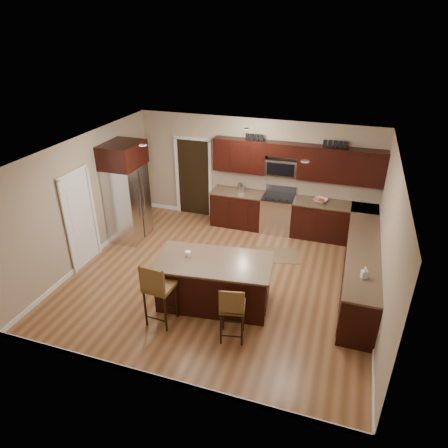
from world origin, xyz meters
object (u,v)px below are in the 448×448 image
(island, at_px, (214,283))
(refrigerator, at_px, (127,191))
(range, at_px, (277,213))
(stool_right, at_px, (232,308))
(stool_left, at_px, (157,288))

(island, relative_size, refrigerator, 0.93)
(range, relative_size, stool_right, 1.04)
(island, distance_m, refrigerator, 3.37)
(stool_right, bearing_deg, range, 79.14)
(stool_left, height_order, refrigerator, refrigerator)
(range, xyz_separation_m, stool_left, (-1.24, -4.06, 0.29))
(stool_right, bearing_deg, stool_left, 168.54)
(island, xyz_separation_m, stool_right, (0.61, -0.84, 0.24))
(island, relative_size, stool_right, 2.05)
(island, bearing_deg, range, 73.62)
(island, height_order, stool_right, stool_right)
(island, xyz_separation_m, stool_left, (-0.71, -0.85, 0.34))
(range, bearing_deg, stool_right, -88.94)
(range, bearing_deg, stool_left, -106.95)
(range, relative_size, island, 0.51)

